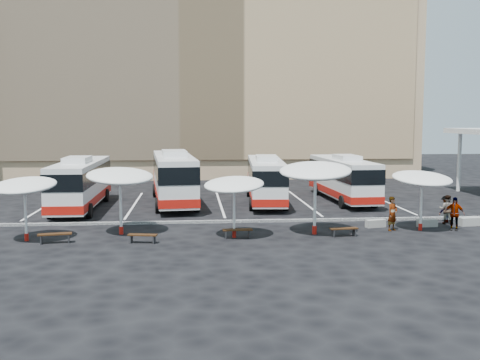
{
  "coord_description": "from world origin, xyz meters",
  "views": [
    {
      "loc": [
        -1.94,
        -31.37,
        6.0
      ],
      "look_at": [
        1.0,
        3.0,
        2.2
      ],
      "focal_mm": 42.0,
      "sensor_mm": 36.0,
      "label": 1
    }
  ],
  "objects": [
    {
      "name": "passenger_0",
      "position": [
        8.73,
        -2.54,
        0.92
      ],
      "size": [
        0.8,
        0.73,
        1.84
      ],
      "primitive_type": "imported",
      "rotation": [
        0.0,
        0.0,
        0.57
      ],
      "color": "black",
      "rests_on": "ground"
    },
    {
      "name": "conc_bench_2",
      "position": [
        13.58,
        -1.55,
        0.23
      ],
      "size": [
        1.27,
        0.58,
        0.46
      ],
      "primitive_type": "cube",
      "rotation": [
        0.0,
        0.0,
        0.15
      ],
      "color": "gray",
      "rests_on": "ground"
    },
    {
      "name": "wood_bench_0",
      "position": [
        -8.57,
        -4.15,
        0.37
      ],
      "size": [
        1.63,
        0.67,
        0.48
      ],
      "rotation": [
        0.0,
        0.0,
        0.16
      ],
      "color": "black",
      "rests_on": "ground"
    },
    {
      "name": "wood_bench_3",
      "position": [
        5.73,
        -3.79,
        0.34
      ],
      "size": [
        1.48,
        0.54,
        0.44
      ],
      "rotation": [
        0.0,
        0.0,
        0.11
      ],
      "color": "black",
      "rests_on": "ground"
    },
    {
      "name": "wood_bench_2",
      "position": [
        0.3,
        -3.74,
        0.35
      ],
      "size": [
        1.52,
        0.44,
        0.46
      ],
      "rotation": [
        0.0,
        0.0,
        0.03
      ],
      "color": "black",
      "rests_on": "ground"
    },
    {
      "name": "bus_1",
      "position": [
        -3.25,
        8.26,
        1.95
      ],
      "size": [
        3.61,
        12.21,
        3.82
      ],
      "rotation": [
        0.0,
        0.0,
        0.09
      ],
      "color": "silver",
      "rests_on": "ground"
    },
    {
      "name": "bay_lines",
      "position": [
        0.0,
        8.0,
        0.01
      ],
      "size": [
        24.15,
        12.0,
        0.01
      ],
      "color": "white",
      "rests_on": "ground"
    },
    {
      "name": "sunshade_0",
      "position": [
        -10.1,
        -3.46,
        2.73
      ],
      "size": [
        3.67,
        3.7,
        3.21
      ],
      "rotation": [
        0.0,
        0.0,
        -0.22
      ],
      "color": "silver",
      "rests_on": "ground"
    },
    {
      "name": "sandstone_building",
      "position": [
        0.0,
        31.87,
        12.63
      ],
      "size": [
        42.0,
        18.25,
        29.6
      ],
      "color": "tan",
      "rests_on": "ground"
    },
    {
      "name": "wood_bench_1",
      "position": [
        -4.36,
        -4.47,
        0.33
      ],
      "size": [
        1.46,
        0.64,
        0.43
      ],
      "rotation": [
        0.0,
        0.0,
        -0.2
      ],
      "color": "black",
      "rests_on": "ground"
    },
    {
      "name": "conc_bench_0",
      "position": [
        8.15,
        -1.54,
        0.21
      ],
      "size": [
        1.18,
        0.63,
        0.42
      ],
      "primitive_type": "cube",
      "rotation": [
        0.0,
        0.0,
        0.24
      ],
      "color": "gray",
      "rests_on": "ground"
    },
    {
      "name": "bus_0",
      "position": [
        -9.32,
        6.32,
        1.81
      ],
      "size": [
        2.65,
        11.14,
        3.53
      ],
      "rotation": [
        0.0,
        0.0,
        0.0
      ],
      "color": "silver",
      "rests_on": "ground"
    },
    {
      "name": "bus_3",
      "position": [
        9.0,
        8.55,
        1.74
      ],
      "size": [
        2.83,
        10.8,
        3.4
      ],
      "rotation": [
        0.0,
        0.0,
        0.04
      ],
      "color": "silver",
      "rests_on": "ground"
    },
    {
      "name": "sunshade_3",
      "position": [
        4.37,
        -3.08,
        3.3
      ],
      "size": [
        4.65,
        4.68,
        3.88
      ],
      "rotation": [
        0.0,
        0.0,
        -0.3
      ],
      "color": "silver",
      "rests_on": "ground"
    },
    {
      "name": "passenger_1",
      "position": [
        12.5,
        -0.98,
        0.83
      ],
      "size": [
        1.02,
        0.97,
        1.67
      ],
      "primitive_type": "imported",
      "rotation": [
        0.0,
        0.0,
        2.57
      ],
      "color": "black",
      "rests_on": "ground"
    },
    {
      "name": "passenger_3",
      "position": [
        12.6,
        -0.53,
        0.78
      ],
      "size": [
        1.17,
        0.99,
        1.57
      ],
      "primitive_type": "imported",
      "rotation": [
        0.0,
        0.0,
        3.63
      ],
      "color": "black",
      "rests_on": "ground"
    },
    {
      "name": "conc_bench_1",
      "position": [
        11.06,
        -1.66,
        0.21
      ],
      "size": [
        1.12,
        0.43,
        0.42
      ],
      "primitive_type": "cube",
      "rotation": [
        0.0,
        0.0,
        0.05
      ],
      "color": "gray",
      "rests_on": "ground"
    },
    {
      "name": "curb_divider",
      "position": [
        0.0,
        0.5,
        0.07
      ],
      "size": [
        34.0,
        0.25,
        0.15
      ],
      "primitive_type": "cube",
      "color": "black",
      "rests_on": "ground"
    },
    {
      "name": "passenger_2",
      "position": [
        12.08,
        -2.71,
        0.9
      ],
      "size": [
        1.13,
        0.93,
        1.8
      ],
      "primitive_type": "imported",
      "rotation": [
        0.0,
        0.0,
        -0.56
      ],
      "color": "black",
      "rests_on": "ground"
    },
    {
      "name": "ground",
      "position": [
        0.0,
        0.0,
        0.0
      ],
      "size": [
        120.0,
        120.0,
        0.0
      ],
      "primitive_type": "plane",
      "color": "black",
      "rests_on": "ground"
    },
    {
      "name": "sunshade_2",
      "position": [
        0.14,
        -3.56,
        2.69
      ],
      "size": [
        3.91,
        3.93,
        3.16
      ],
      "rotation": [
        0.0,
        0.0,
        -0.37
      ],
      "color": "silver",
      "rests_on": "ground"
    },
    {
      "name": "bus_2",
      "position": [
        3.27,
        8.04,
        1.75
      ],
      "size": [
        3.11,
        10.95,
        3.43
      ],
      "rotation": [
        0.0,
        0.0,
        -0.07
      ],
      "color": "silver",
      "rests_on": "ground"
    },
    {
      "name": "sunshade_4",
      "position": [
        10.28,
        -2.58,
        2.79
      ],
      "size": [
        3.58,
        3.61,
        3.28
      ],
      "rotation": [
        0.0,
        0.0,
        0.15
      ],
      "color": "silver",
      "rests_on": "ground"
    },
    {
      "name": "sunshade_1",
      "position": [
        -5.66,
        -2.25,
        3.03
      ],
      "size": [
        4.44,
        4.47,
        3.57
      ],
      "rotation": [
        0.0,
        0.0,
        0.38
      ],
      "color": "silver",
      "rests_on": "ground"
    }
  ]
}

